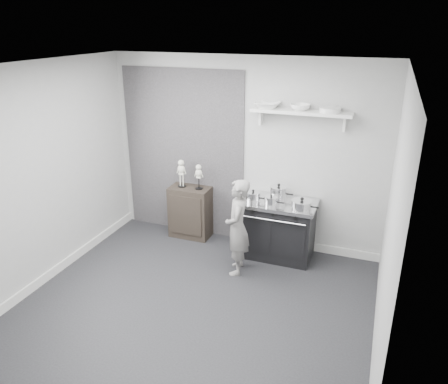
{
  "coord_description": "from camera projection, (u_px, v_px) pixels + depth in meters",
  "views": [
    {
      "loc": [
        1.83,
        -3.91,
        3.11
      ],
      "look_at": [
        0.01,
        0.95,
        1.07
      ],
      "focal_mm": 35.0,
      "sensor_mm": 36.0,
      "label": 1
    }
  ],
  "objects": [
    {
      "name": "bowl_small",
      "position": [
        300.0,
        107.0,
        5.58
      ],
      "size": [
        0.25,
        0.25,
        0.08
      ],
      "primitive_type": "imported",
      "color": "white",
      "rests_on": "wall_shelf"
    },
    {
      "name": "room_shell",
      "position": [
        189.0,
        167.0,
        4.7
      ],
      "size": [
        4.02,
        3.62,
        2.71
      ],
      "color": "#A3A3A1",
      "rests_on": "ground"
    },
    {
      "name": "stove",
      "position": [
        278.0,
        229.0,
        6.07
      ],
      "size": [
        1.02,
        0.64,
        0.82
      ],
      "color": "black",
      "rests_on": "ground"
    },
    {
      "name": "pot_front_center",
      "position": [
        271.0,
        201.0,
        5.79
      ],
      "size": [
        0.27,
        0.18,
        0.16
      ],
      "color": "silver",
      "rests_on": "stove"
    },
    {
      "name": "plate_stack",
      "position": [
        330.0,
        110.0,
        5.46
      ],
      "size": [
        0.27,
        0.27,
        0.06
      ],
      "primitive_type": "cylinder",
      "color": "silver",
      "rests_on": "wall_shelf"
    },
    {
      "name": "child",
      "position": [
        237.0,
        227.0,
        5.59
      ],
      "size": [
        0.41,
        0.53,
        1.29
      ],
      "primitive_type": "imported",
      "rotation": [
        0.0,
        0.0,
        -1.34
      ],
      "color": "gray",
      "rests_on": "ground"
    },
    {
      "name": "pot_front_right",
      "position": [
        302.0,
        205.0,
        5.66
      ],
      "size": [
        0.35,
        0.27,
        0.17
      ],
      "color": "silver",
      "rests_on": "stove"
    },
    {
      "name": "wall_shelf",
      "position": [
        301.0,
        113.0,
        5.61
      ],
      "size": [
        1.3,
        0.26,
        0.24
      ],
      "color": "silver",
      "rests_on": "room_shell"
    },
    {
      "name": "pot_back_left",
      "position": [
        279.0,
        192.0,
        6.01
      ],
      "size": [
        0.32,
        0.24,
        0.21
      ],
      "color": "silver",
      "rests_on": "stove"
    },
    {
      "name": "ground",
      "position": [
        195.0,
        304.0,
        5.14
      ],
      "size": [
        4.0,
        4.0,
        0.0
      ],
      "primitive_type": "plane",
      "color": "black",
      "rests_on": "ground"
    },
    {
      "name": "side_cabinet",
      "position": [
        191.0,
        212.0,
        6.65
      ],
      "size": [
        0.61,
        0.36,
        0.79
      ],
      "primitive_type": "cube",
      "color": "black",
      "rests_on": "ground"
    },
    {
      "name": "skeleton_full",
      "position": [
        181.0,
        171.0,
        6.46
      ],
      "size": [
        0.14,
        0.09,
        0.48
      ],
      "primitive_type": null,
      "color": "silver",
      "rests_on": "side_cabinet"
    },
    {
      "name": "bowl_large",
      "position": [
        267.0,
        105.0,
        5.72
      ],
      "size": [
        0.34,
        0.34,
        0.08
      ],
      "primitive_type": "imported",
      "color": "white",
      "rests_on": "wall_shelf"
    },
    {
      "name": "pot_front_left",
      "position": [
        253.0,
        197.0,
        5.92
      ],
      "size": [
        0.29,
        0.2,
        0.17
      ],
      "color": "silver",
      "rests_on": "stove"
    },
    {
      "name": "skeleton_torso",
      "position": [
        199.0,
        175.0,
        6.38
      ],
      "size": [
        0.12,
        0.08,
        0.43
      ],
      "primitive_type": null,
      "color": "silver",
      "rests_on": "side_cabinet"
    }
  ]
}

